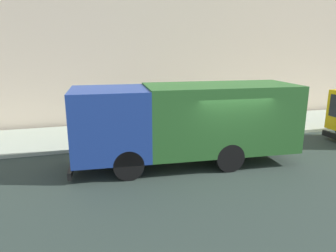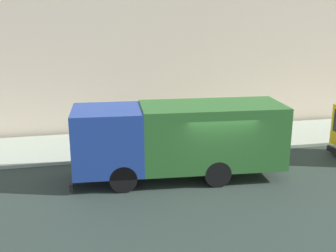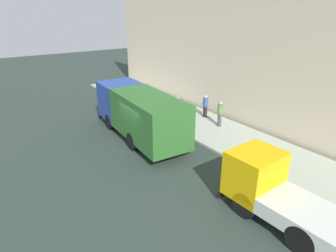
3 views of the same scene
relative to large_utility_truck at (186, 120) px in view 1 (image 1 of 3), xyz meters
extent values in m
plane|color=#2A3731|center=(-0.72, -1.27, -1.63)|extent=(80.00, 80.00, 0.00)
cube|color=#A4AF9D|center=(4.31, -1.27, -1.56)|extent=(4.07, 30.00, 0.14)
cube|color=beige|center=(6.85, -1.27, 3.31)|extent=(0.50, 30.00, 9.88)
cube|color=#203E98|center=(0.19, 2.64, 0.01)|extent=(2.55, 2.67, 2.30)
cube|color=black|center=(0.27, 3.87, 0.29)|extent=(2.00, 0.20, 1.29)
cube|color=#2C652A|center=(-0.09, -1.26, 0.04)|extent=(2.75, 5.47, 2.35)
cube|color=black|center=(0.28, 3.95, -1.36)|extent=(2.29, 0.28, 0.24)
cylinder|color=black|center=(-0.89, 2.21, -1.14)|extent=(0.37, 1.00, 0.98)
cylinder|color=black|center=(1.19, 2.07, -1.14)|extent=(0.37, 1.00, 0.98)
cylinder|color=black|center=(-1.13, -1.19, -1.14)|extent=(0.37, 1.00, 0.98)
cylinder|color=black|center=(0.95, -1.34, -1.14)|extent=(0.37, 1.00, 0.98)
cylinder|color=black|center=(5.34, 0.10, -1.09)|extent=(0.40, 0.40, 0.78)
cylinder|color=#335493|center=(5.34, 0.10, -0.42)|extent=(0.54, 0.54, 0.56)
sphere|color=#D2A989|center=(5.34, 0.10, -0.03)|extent=(0.21, 0.21, 0.21)
cylinder|color=#4C424D|center=(4.91, -1.73, -1.05)|extent=(0.33, 0.33, 0.86)
cylinder|color=#558A44|center=(4.91, -1.73, -0.32)|extent=(0.43, 0.43, 0.59)
sphere|color=tan|center=(4.91, -1.73, 0.07)|extent=(0.20, 0.20, 0.20)
cylinder|color=#492E59|center=(3.25, 0.58, -1.08)|extent=(0.29, 0.29, 0.81)
cylinder|color=#A31E2A|center=(3.25, 0.58, -0.36)|extent=(0.38, 0.38, 0.64)
sphere|color=#CFA38B|center=(3.25, 0.58, 0.08)|extent=(0.23, 0.23, 0.23)
camera|label=1|loc=(-10.04, 3.51, 2.45)|focal=32.93mm
camera|label=2|loc=(-14.42, 3.50, 4.54)|focal=44.10mm
camera|label=3|loc=(-7.81, -14.00, 5.56)|focal=30.98mm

